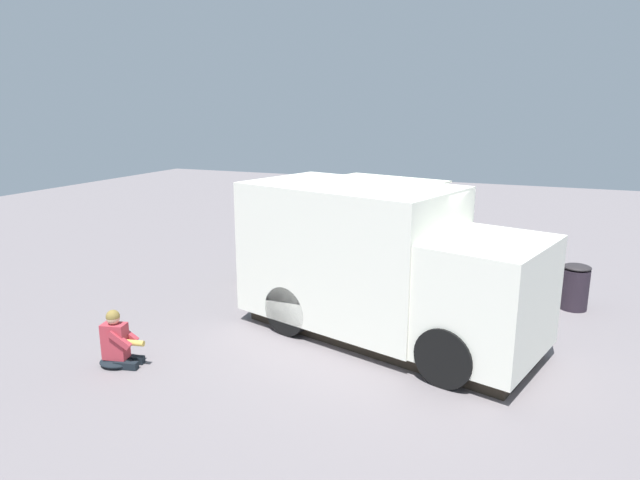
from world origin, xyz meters
TOP-DOWN VIEW (x-y plane):
  - ground_plane at (0.00, 0.00)m, footprint 40.00×40.00m
  - food_truck at (-1.02, 0.08)m, footprint 3.75×5.36m
  - person_customer at (-3.65, 3.37)m, footprint 0.55×0.76m
  - planter_flowering_near at (1.84, 3.84)m, footprint 0.55×0.55m
  - planter_flowering_far at (0.65, 3.49)m, footprint 0.62×0.62m
  - trash_bin at (1.62, -3.06)m, footprint 0.51×0.51m

SIDE VIEW (x-z plane):
  - ground_plane at x=0.00m, z-range 0.00..0.00m
  - person_customer at x=-3.65m, z-range -0.10..0.78m
  - planter_flowering_near at x=1.84m, z-range 0.00..0.70m
  - planter_flowering_far at x=0.65m, z-range 0.00..0.85m
  - trash_bin at x=1.62m, z-range 0.01..0.90m
  - food_truck at x=-1.02m, z-range -0.06..2.48m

